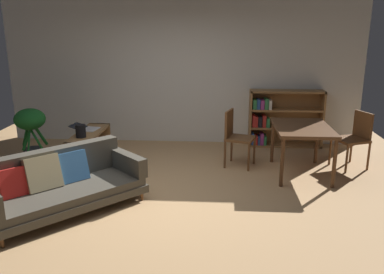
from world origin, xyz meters
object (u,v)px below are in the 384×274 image
object	(u,v)px
potted_floor_plant	(31,126)
dining_chair_near	(355,136)
fabric_couch	(60,183)
dining_chair_far	(236,135)
desk_speaker	(81,131)
media_console	(90,148)
bookshelf	(280,118)
open_laptop	(86,128)
dining_table	(302,132)

from	to	relation	value
potted_floor_plant	dining_chair_near	xyz separation A→B (m)	(5.35, 0.01, -0.08)
fabric_couch	dining_chair_far	distance (m)	2.87
desk_speaker	dining_chair_near	distance (m)	4.36
fabric_couch	potted_floor_plant	size ratio (longest dim) A/B	2.20
media_console	bookshelf	size ratio (longest dim) A/B	0.93
potted_floor_plant	bookshelf	world-z (taller)	bookshelf
desk_speaker	bookshelf	size ratio (longest dim) A/B	0.15
fabric_couch	dining_chair_far	xyz separation A→B (m)	(2.25, 1.77, 0.18)
fabric_couch	desk_speaker	bearing A→B (deg)	97.54
open_laptop	dining_chair_far	xyz separation A→B (m)	(2.51, -0.10, -0.05)
fabric_couch	potted_floor_plant	xyz separation A→B (m)	(-1.20, 1.82, 0.26)
fabric_couch	dining_table	distance (m)	3.56
media_console	dining_table	distance (m)	3.43
fabric_couch	open_laptop	size ratio (longest dim) A/B	4.06
dining_chair_far	dining_table	bearing A→B (deg)	-18.27
media_console	potted_floor_plant	xyz separation A→B (m)	(-1.03, 0.13, 0.33)
dining_chair_near	dining_chair_far	world-z (taller)	dining_chair_far
fabric_couch	dining_chair_near	distance (m)	4.54
desk_speaker	dining_chair_far	xyz separation A→B (m)	(2.43, 0.38, -0.12)
open_laptop	dining_table	world-z (taller)	dining_table
open_laptop	bookshelf	bearing A→B (deg)	18.27
desk_speaker	media_console	bearing A→B (deg)	86.10
media_console	dining_table	bearing A→B (deg)	-4.17
desk_speaker	dining_table	bearing A→B (deg)	0.90
dining_chair_near	bookshelf	world-z (taller)	bookshelf
open_laptop	dining_table	bearing A→B (deg)	-6.95
fabric_couch	dining_chair_near	size ratio (longest dim) A/B	2.18
desk_speaker	dining_table	distance (m)	3.42
dining_table	bookshelf	xyz separation A→B (m)	(-0.10, 1.55, -0.15)
desk_speaker	bookshelf	xyz separation A→B (m)	(3.32, 1.60, -0.12)
open_laptop	dining_chair_near	distance (m)	4.42
open_laptop	bookshelf	world-z (taller)	bookshelf
dining_chair_far	fabric_couch	bearing A→B (deg)	-141.85
dining_chair_near	bookshelf	distance (m)	1.55
open_laptop	dining_table	xyz separation A→B (m)	(3.50, -0.43, 0.11)
dining_table	potted_floor_plant	bearing A→B (deg)	175.12
open_laptop	fabric_couch	bearing A→B (deg)	-82.01
fabric_couch	media_console	size ratio (longest dim) A/B	1.55
media_console	desk_speaker	distance (m)	0.48
media_console	bookshelf	distance (m)	3.55
media_console	desk_speaker	bearing A→B (deg)	-93.90
dining_chair_far	bookshelf	xyz separation A→B (m)	(0.88, 1.22, 0.01)
dining_chair_far	bookshelf	world-z (taller)	bookshelf
fabric_couch	bookshelf	xyz separation A→B (m)	(3.13, 2.99, 0.19)
desk_speaker	dining_chair_near	world-z (taller)	dining_chair_near
open_laptop	dining_chair_near	bearing A→B (deg)	-0.51
dining_chair_near	potted_floor_plant	bearing A→B (deg)	-179.91
bookshelf	fabric_couch	bearing A→B (deg)	-136.35
potted_floor_plant	dining_chair_far	world-z (taller)	dining_chair_far
fabric_couch	media_console	distance (m)	1.70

